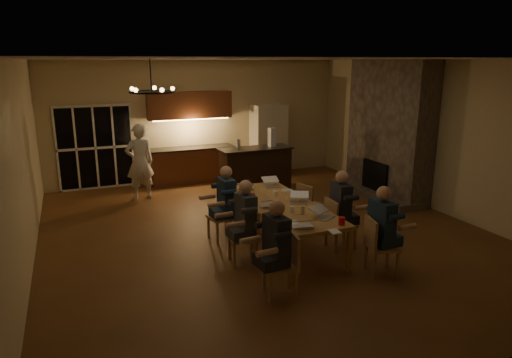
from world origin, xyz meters
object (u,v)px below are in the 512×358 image
object	(u,v)px
refrigerator	(268,140)
laptop_e	(246,183)
chair_right_near	(382,246)
laptop_a	(302,219)
chair_right_mid	(341,223)
plate_left	(291,223)
bar_island	(256,169)
can_silver	(303,211)
mug_mid	(275,193)
chandelier	(152,92)
plate_far	(287,190)
person_left_mid	(246,222)
laptop_d	(300,197)
chair_left_near	(280,265)
can_cola	(249,183)
laptop_b	(325,211)
mug_back	(244,192)
dining_table	(282,224)
person_right_near	(381,230)
redcup_mid	(252,197)
bar_blender	(272,137)
chair_right_far	(312,205)
person_left_near	(276,248)
person_left_far	(227,203)
mug_front	(292,209)
bar_bottle	(239,145)
redcup_near	(342,221)
laptop_f	(272,181)
standing_person	(140,162)
plate_near	(316,208)
person_right_mid	(340,210)

from	to	relation	value
refrigerator	laptop_e	size ratio (longest dim) A/B	6.25
chair_right_near	laptop_a	distance (m)	1.30
laptop_a	laptop_e	world-z (taller)	same
chair_right_mid	plate_left	distance (m)	1.28
bar_island	can_silver	world-z (taller)	bar_island
refrigerator	mug_mid	bearing A→B (deg)	-112.33
refrigerator	chandelier	bearing A→B (deg)	-128.52
mug_mid	plate_far	world-z (taller)	mug_mid
person_left_mid	laptop_d	size ratio (longest dim) A/B	4.31
chair_left_near	can_cola	xyz separation A→B (m)	(0.71, 2.97, 0.37)
chair_right_mid	laptop_b	bearing A→B (deg)	126.77
laptop_d	mug_back	size ratio (longest dim) A/B	3.20
dining_table	can_silver	distance (m)	0.78
chair_left_near	laptop_d	distance (m)	1.97
person_right_near	dining_table	bearing A→B (deg)	27.46
dining_table	person_left_mid	size ratio (longest dim) A/B	2.09
person_left_mid	redcup_mid	world-z (taller)	person_left_mid
dining_table	chair_left_near	world-z (taller)	chair_left_near
person_left_mid	bar_blender	world-z (taller)	bar_blender
person_left_mid	can_cola	bearing A→B (deg)	154.13
laptop_b	person_right_near	bearing A→B (deg)	-75.30
chair_right_far	can_cola	distance (m)	1.33
mug_back	plate_left	bearing A→B (deg)	-86.76
person_left_near	person_left_far	xyz separation A→B (m)	(0.02, 2.17, 0.00)
mug_front	laptop_a	bearing A→B (deg)	-103.48
person_left_far	bar_bottle	xyz separation A→B (m)	(1.28, 2.82, 0.51)
redcup_near	bar_bottle	size ratio (longest dim) A/B	0.50
refrigerator	bar_blender	xyz separation A→B (m)	(-0.49, -1.33, 0.32)
can_silver	laptop_b	bearing A→B (deg)	-48.94
laptop_a	bar_bottle	world-z (taller)	bar_bottle
person_right_near	laptop_d	distance (m)	1.64
bar_island	bar_blender	distance (m)	0.90
bar_blender	chair_right_far	bearing A→B (deg)	-107.32
dining_table	redcup_mid	world-z (taller)	redcup_mid
person_right_near	person_left_far	size ratio (longest dim) A/B	1.00
laptop_b	can_silver	world-z (taller)	laptop_b
person_left_mid	redcup_near	size ratio (longest dim) A/B	11.50
laptop_d	laptop_f	bearing A→B (deg)	117.72
mug_back	bar_bottle	bearing A→B (deg)	71.93
chair_right_far	bar_bottle	size ratio (longest dim) A/B	3.71
mug_mid	laptop_b	bearing A→B (deg)	-81.09
standing_person	plate_near	distance (m)	4.79
person_right_mid	mug_mid	size ratio (longest dim) A/B	13.80
laptop_d	redcup_mid	xyz separation A→B (m)	(-0.70, 0.48, -0.05)
person_right_mid	redcup_mid	bearing A→B (deg)	59.59
mug_mid	mug_front	bearing A→B (deg)	-98.19
bar_island	chandelier	xyz separation A→B (m)	(-3.11, -3.75, 2.21)
laptop_d	bar_blender	bearing A→B (deg)	100.75
standing_person	laptop_f	distance (m)	3.42
laptop_d	laptop_e	world-z (taller)	same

